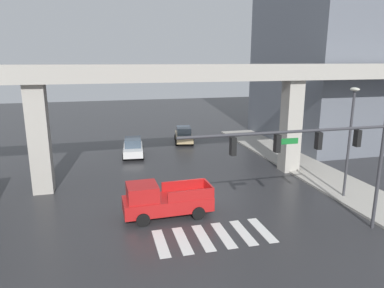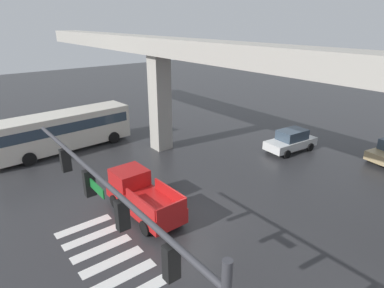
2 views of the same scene
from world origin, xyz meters
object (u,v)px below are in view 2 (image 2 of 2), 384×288
(sedan_white, at_px, (291,141))
(traffic_signal_mast, at_px, (126,231))
(pickup_truck, at_px, (141,195))
(city_bus, at_px, (61,129))

(sedan_white, height_order, traffic_signal_mast, traffic_signal_mast)
(pickup_truck, bearing_deg, city_bus, -178.10)
(pickup_truck, distance_m, traffic_signal_mast, 9.06)
(pickup_truck, xyz_separation_m, city_bus, (-11.68, -0.39, 0.73))
(pickup_truck, height_order, traffic_signal_mast, traffic_signal_mast)
(sedan_white, bearing_deg, pickup_truck, -88.10)
(city_bus, relative_size, sedan_white, 2.47)
(pickup_truck, bearing_deg, sedan_white, 91.90)
(city_bus, height_order, sedan_white, city_bus)
(sedan_white, distance_m, traffic_signal_mast, 19.85)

